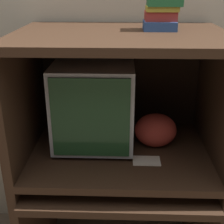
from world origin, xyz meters
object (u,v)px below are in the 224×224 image
Objects in this scene: book_stack at (162,13)px; keyboard at (89,176)px; crt_monitor at (94,103)px; mouse at (149,178)px; snack_bag at (156,130)px.

keyboard is at bearing -149.21° from book_stack.
keyboard is (-0.02, -0.20, -0.31)m from crt_monitor.
book_stack is (0.31, -0.00, 0.44)m from crt_monitor.
mouse is at bearing -100.33° from book_stack.
mouse is at bearing -2.03° from keyboard.
snack_bag is at bearing 27.14° from keyboard.
mouse is at bearing -37.36° from crt_monitor.
book_stack is at bearing -0.76° from crt_monitor.
book_stack is at bearing 30.79° from keyboard.
crt_monitor is at bearing 142.64° from mouse.
snack_bag reaches higher than mouse.
crt_monitor is 0.96× the size of keyboard.
keyboard is at bearing -94.46° from crt_monitor.
crt_monitor is at bearing 174.48° from snack_bag.
snack_bag is (0.33, 0.17, 0.17)m from keyboard.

